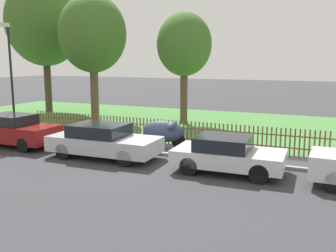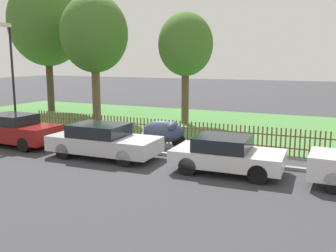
# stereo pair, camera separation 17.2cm
# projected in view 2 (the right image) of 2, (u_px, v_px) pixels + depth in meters

# --- Properties ---
(ground_plane) EXTENTS (120.00, 120.00, 0.00)m
(ground_plane) POSITION_uv_depth(u_px,v_px,m) (138.00, 153.00, 15.53)
(ground_plane) COLOR #38383D
(kerb_stone) EXTENTS (35.88, 0.20, 0.12)m
(kerb_stone) POSITION_uv_depth(u_px,v_px,m) (139.00, 151.00, 15.61)
(kerb_stone) COLOR gray
(kerb_stone) RESTS_ON ground
(grass_strip) EXTENTS (35.88, 11.81, 0.01)m
(grass_strip) POSITION_uv_depth(u_px,v_px,m) (202.00, 124.00, 22.69)
(grass_strip) COLOR #477F3D
(grass_strip) RESTS_ON ground
(park_fence) EXTENTS (35.88, 0.05, 1.13)m
(park_fence) POSITION_uv_depth(u_px,v_px,m) (160.00, 131.00, 17.31)
(park_fence) COLOR brown
(park_fence) RESTS_ON ground
(parked_car_silver_hatchback) EXTENTS (4.07, 1.72, 1.42)m
(parked_car_silver_hatchback) POSITION_uv_depth(u_px,v_px,m) (15.00, 130.00, 16.80)
(parked_car_silver_hatchback) COLOR maroon
(parked_car_silver_hatchback) RESTS_ON ground
(parked_car_black_saloon) EXTENTS (4.43, 1.95, 1.33)m
(parked_car_black_saloon) POSITION_uv_depth(u_px,v_px,m) (103.00, 140.00, 14.74)
(parked_car_black_saloon) COLOR #BCBCC1
(parked_car_black_saloon) RESTS_ON ground
(parked_car_navy_estate) EXTENTS (3.78, 1.98, 1.25)m
(parked_car_navy_estate) POSITION_uv_depth(u_px,v_px,m) (226.00, 154.00, 12.76)
(parked_car_navy_estate) COLOR silver
(parked_car_navy_estate) RESTS_ON ground
(covered_motorcycle) EXTENTS (2.06, 0.84, 1.19)m
(covered_motorcycle) POSITION_uv_depth(u_px,v_px,m) (164.00, 131.00, 16.44)
(covered_motorcycle) COLOR black
(covered_motorcycle) RESTS_ON ground
(tree_nearest_kerb) EXTENTS (5.52, 5.52, 9.71)m
(tree_nearest_kerb) POSITION_uv_depth(u_px,v_px,m) (47.00, 22.00, 27.21)
(tree_nearest_kerb) COLOR #473828
(tree_nearest_kerb) RESTS_ON ground
(tree_behind_motorcycle) EXTENTS (4.25, 4.25, 7.90)m
(tree_behind_motorcycle) POSITION_uv_depth(u_px,v_px,m) (94.00, 34.00, 23.57)
(tree_behind_motorcycle) COLOR brown
(tree_behind_motorcycle) RESTS_ON ground
(tree_mid_park) EXTENTS (3.23, 3.23, 6.58)m
(tree_mid_park) POSITION_uv_depth(u_px,v_px,m) (186.00, 45.00, 21.97)
(tree_mid_park) COLOR brown
(tree_mid_park) RESTS_ON ground
(street_lamp) EXTENTS (0.20, 0.78, 5.55)m
(street_lamp) POSITION_uv_depth(u_px,v_px,m) (10.00, 66.00, 18.24)
(street_lamp) COLOR black
(street_lamp) RESTS_ON ground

